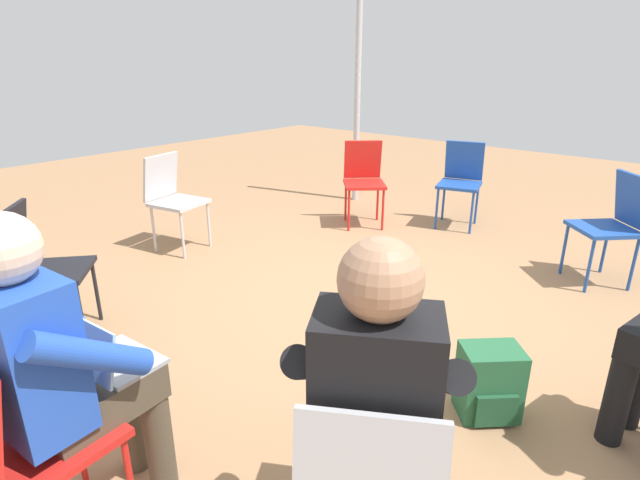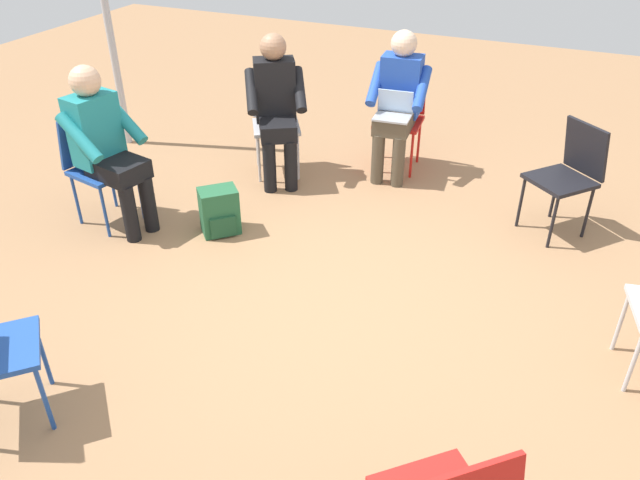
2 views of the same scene
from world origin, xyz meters
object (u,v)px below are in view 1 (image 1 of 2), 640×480
at_px(backpack_near_laptop_user, 489,386).
at_px(chair_east, 21,440).
at_px(chair_southwest, 364,177).
at_px(chair_southeast, 38,263).
at_px(chair_south, 172,195).
at_px(chair_northwest, 614,221).
at_px(chair_west, 461,178).
at_px(person_in_black, 376,401).
at_px(person_with_laptop, 61,363).

bearing_deg(backpack_near_laptop_user, chair_east, -26.99).
bearing_deg(chair_southwest, chair_southeast, 44.32).
bearing_deg(chair_east, chair_southwest, 104.55).
bearing_deg(chair_south, chair_northwest, 106.67).
bearing_deg(chair_east, chair_west, 92.24).
xyz_separation_m(chair_southwest, backpack_near_laptop_user, (2.03, 2.21, -0.34)).
xyz_separation_m(chair_south, chair_southeast, (1.41, 0.72, 0.00)).
bearing_deg(chair_northwest, chair_southeast, 96.89).
xyz_separation_m(chair_northwest, person_in_black, (3.08, -0.04, 0.20)).
height_order(chair_west, person_with_laptop, person_with_laptop).
relative_size(chair_east, person_in_black, 0.69).
bearing_deg(chair_southeast, chair_east, 17.29).
distance_m(person_in_black, backpack_near_laptop_user, 1.16).
distance_m(chair_southwest, chair_east, 3.98).
bearing_deg(chair_southeast, person_in_black, 41.65).
bearing_deg(person_with_laptop, chair_west, 92.33).
height_order(chair_northwest, person_with_laptop, person_with_laptop).
bearing_deg(person_in_black, chair_northwest, 58.14).
height_order(chair_west, chair_southeast, same).
bearing_deg(chair_southeast, person_with_laptop, 22.82).
distance_m(chair_southwest, person_with_laptop, 3.82).
xyz_separation_m(person_with_laptop, person_in_black, (-0.52, 0.91, 0.00)).
bearing_deg(person_with_laptop, chair_south, 134.14).
bearing_deg(chair_west, chair_southeast, 59.87).
bearing_deg(chair_northwest, person_in_black, 133.94).
bearing_deg(chair_northwest, chair_east, 120.77).
relative_size(chair_southwest, chair_west, 1.00).
bearing_deg(chair_south, chair_east, 35.19).
bearing_deg(backpack_near_laptop_user, person_in_black, 1.26).
distance_m(chair_southeast, backpack_near_laptop_user, 2.61).
height_order(chair_south, chair_east, same).
distance_m(chair_south, chair_northwest, 3.58).
height_order(chair_southeast, chair_northwest, same).
bearing_deg(person_in_black, backpack_near_laptop_user, 60.15).
height_order(chair_northwest, chair_east, same).
bearing_deg(chair_northwest, backpack_near_laptop_user, 132.93).
relative_size(person_in_black, backpack_near_laptop_user, 3.44).
xyz_separation_m(person_with_laptop, backpack_near_laptop_user, (-1.54, 0.89, -0.53)).
distance_m(chair_west, person_in_black, 3.95).
distance_m(chair_east, person_with_laptop, 0.26).
relative_size(chair_northwest, person_with_laptop, 0.69).
height_order(chair_south, chair_west, same).
bearing_deg(chair_west, chair_south, 38.16).
relative_size(chair_east, backpack_near_laptop_user, 2.36).
bearing_deg(chair_south, backpack_near_laptop_user, 71.71).
xyz_separation_m(chair_south, backpack_near_laptop_user, (0.35, 3.08, -0.34)).
bearing_deg(backpack_near_laptop_user, person_with_laptop, -29.91).
height_order(person_in_black, backpack_near_laptop_user, person_in_black).
xyz_separation_m(chair_southeast, chair_east, (0.64, 1.49, 0.00)).
relative_size(chair_southeast, backpack_near_laptop_user, 2.36).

